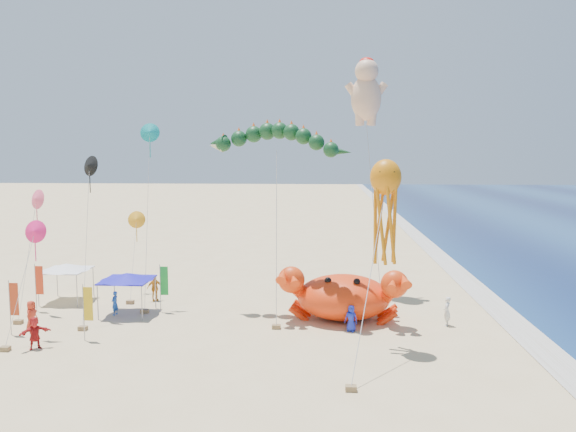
% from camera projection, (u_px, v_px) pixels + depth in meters
% --- Properties ---
extents(ground, '(320.00, 320.00, 0.00)m').
position_uv_depth(ground, '(319.00, 327.00, 33.79)').
color(ground, '#D1B784').
rests_on(ground, ground).
extents(foam_strip, '(320.00, 320.00, 0.00)m').
position_uv_depth(foam_strip, '(523.00, 331.00, 33.01)').
color(foam_strip, silver).
rests_on(foam_strip, ground).
extents(crab_inflatable, '(7.94, 5.52, 3.48)m').
position_uv_depth(crab_inflatable, '(344.00, 295.00, 35.20)').
color(crab_inflatable, red).
rests_on(crab_inflatable, ground).
extents(dragon_kite, '(9.37, 5.60, 12.06)m').
position_uv_depth(dragon_kite, '(274.00, 144.00, 35.39)').
color(dragon_kite, '#0E3519').
rests_on(dragon_kite, ground).
extents(cherub_kite, '(2.34, 5.17, 17.34)m').
position_uv_depth(cherub_kite, '(366.00, 90.00, 40.90)').
color(cherub_kite, '#F2BC94').
rests_on(cherub_kite, ground).
extents(octopus_kite, '(3.05, 6.85, 10.11)m').
position_uv_depth(octopus_kite, '(385.00, 204.00, 29.54)').
color(octopus_kite, orange).
rests_on(octopus_kite, ground).
extents(canopy_blue, '(3.37, 3.37, 2.71)m').
position_uv_depth(canopy_blue, '(127.00, 277.00, 36.34)').
color(canopy_blue, gray).
rests_on(canopy_blue, ground).
extents(canopy_white, '(3.26, 3.26, 2.71)m').
position_uv_depth(canopy_white, '(66.00, 267.00, 39.44)').
color(canopy_white, gray).
rests_on(canopy_white, ground).
extents(feather_flags, '(8.83, 5.91, 3.20)m').
position_uv_depth(feather_flags, '(77.00, 292.00, 34.24)').
color(feather_flags, gray).
rests_on(feather_flags, ground).
extents(beachgoers, '(25.30, 11.30, 1.85)m').
position_uv_depth(beachgoers, '(151.00, 313.00, 33.70)').
color(beachgoers, silver).
rests_on(beachgoers, ground).
extents(small_kites, '(8.23, 14.17, 12.50)m').
position_uv_depth(small_kites, '(92.00, 202.00, 36.29)').
color(small_kites, '#0D8E92').
rests_on(small_kites, ground).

